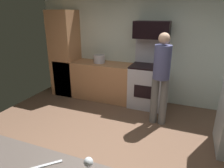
{
  "coord_description": "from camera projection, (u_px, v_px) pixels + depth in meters",
  "views": [
    {
      "loc": [
        1.06,
        -2.25,
        2.03
      ],
      "look_at": [
        0.05,
        0.3,
        1.05
      ],
      "focal_mm": 31.95,
      "sensor_mm": 36.0,
      "label": 1
    }
  ],
  "objects": [
    {
      "name": "wine_glass_mid",
      "position": [
        88.0,
        163.0,
        1.41
      ],
      "size": [
        0.07,
        0.07,
        0.18
      ],
      "color": "silver",
      "rests_on": "counter_island"
    },
    {
      "name": "microwave",
      "position": [
        152.0,
        30.0,
        4.17
      ],
      "size": [
        0.74,
        0.38,
        0.36
      ],
      "primitive_type": "cube",
      "color": "black",
      "rests_on": "oven_range"
    },
    {
      "name": "stock_pot",
      "position": [
        99.0,
        59.0,
        4.75
      ],
      "size": [
        0.27,
        0.27,
        0.19
      ],
      "primitive_type": "cylinder",
      "color": "#C0B9C2",
      "rests_on": "lower_cabinet_run"
    },
    {
      "name": "lower_cabinet_run",
      "position": [
        101.0,
        81.0,
        4.92
      ],
      "size": [
        2.4,
        0.6,
        0.9
      ],
      "primitive_type": "cube",
      "color": "#B97D52",
      "rests_on": "ground"
    },
    {
      "name": "ground_plane",
      "position": [
        102.0,
        155.0,
        3.03
      ],
      "size": [
        5.2,
        4.8,
        0.02
      ],
      "primitive_type": "cube",
      "color": "brown"
    },
    {
      "name": "knife_chef",
      "position": [
        44.0,
        166.0,
        1.56
      ],
      "size": [
        0.22,
        0.22,
        0.01
      ],
      "primitive_type": "cube",
      "rotation": [
        0.0,
        0.0,
        0.78
      ],
      "color": "#B7BABF",
      "rests_on": "counter_island"
    },
    {
      "name": "person_cook",
      "position": [
        161.0,
        75.0,
        3.59
      ],
      "size": [
        0.31,
        0.3,
        1.72
      ],
      "color": "slate",
      "rests_on": "ground"
    },
    {
      "name": "wall_back",
      "position": [
        142.0,
        46.0,
        4.63
      ],
      "size": [
        5.2,
        0.12,
        2.6
      ],
      "primitive_type": "cube",
      "color": "silver",
      "rests_on": "ground"
    },
    {
      "name": "oven_range",
      "position": [
        148.0,
        84.0,
        4.49
      ],
      "size": [
        0.76,
        0.65,
        1.52
      ],
      "color": "silver",
      "rests_on": "ground"
    },
    {
      "name": "cabinet_column",
      "position": [
        65.0,
        54.0,
        5.06
      ],
      "size": [
        0.6,
        0.6,
        2.1
      ],
      "primitive_type": "cube",
      "color": "#B97D52",
      "rests_on": "ground"
    }
  ]
}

